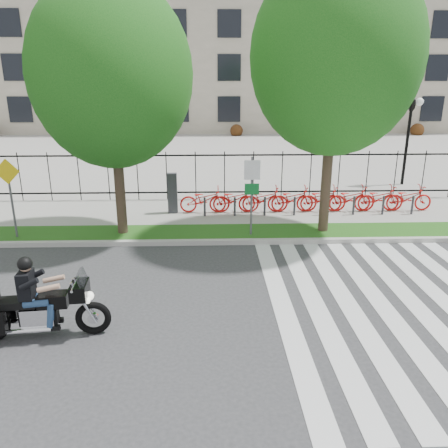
{
  "coord_description": "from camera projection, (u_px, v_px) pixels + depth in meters",
  "views": [
    {
      "loc": [
        0.6,
        -8.67,
        4.75
      ],
      "look_at": [
        0.98,
        3.0,
        1.02
      ],
      "focal_mm": 35.0,
      "sensor_mm": 36.0,
      "label": 1
    }
  ],
  "objects": [
    {
      "name": "ground",
      "position": [
        184.0,
        309.0,
        9.68
      ],
      "size": [
        120.0,
        120.0,
        0.0
      ],
      "primitive_type": "plane",
      "color": "#323134",
      "rests_on": "ground"
    },
    {
      "name": "curb",
      "position": [
        191.0,
        242.0,
        13.56
      ],
      "size": [
        60.0,
        0.2,
        0.15
      ],
      "primitive_type": "cube",
      "color": "#AFADA5",
      "rests_on": "ground"
    },
    {
      "name": "grass_verge",
      "position": [
        192.0,
        233.0,
        14.37
      ],
      "size": [
        60.0,
        1.5,
        0.15
      ],
      "primitive_type": "cube",
      "color": "#1E5415",
      "rests_on": "ground"
    },
    {
      "name": "sidewalk",
      "position": [
        195.0,
        212.0,
        16.75
      ],
      "size": [
        60.0,
        3.5,
        0.15
      ],
      "primitive_type": "cube",
      "color": "#9E9B94",
      "rests_on": "ground"
    },
    {
      "name": "plaza",
      "position": [
        202.0,
        149.0,
        33.47
      ],
      "size": [
        80.0,
        34.0,
        0.1
      ],
      "primitive_type": "cube",
      "color": "#9E9B94",
      "rests_on": "ground"
    },
    {
      "name": "crosswalk_stripes",
      "position": [
        399.0,
        305.0,
        9.83
      ],
      "size": [
        5.7,
        8.0,
        0.01
      ],
      "primitive_type": null,
      "color": "silver",
      "rests_on": "ground"
    },
    {
      "name": "iron_fence",
      "position": [
        196.0,
        176.0,
        18.09
      ],
      "size": [
        30.0,
        0.06,
        2.0
      ],
      "primitive_type": null,
      "color": "black",
      "rests_on": "sidewalk"
    },
    {
      "name": "office_building",
      "position": [
        203.0,
        37.0,
        49.41
      ],
      "size": [
        60.0,
        21.9,
        20.15
      ],
      "color": "#9E9680",
      "rests_on": "ground"
    },
    {
      "name": "lamp_post_right",
      "position": [
        410.0,
        119.0,
        20.44
      ],
      "size": [
        1.06,
        0.7,
        4.25
      ],
      "color": "black",
      "rests_on": "ground"
    },
    {
      "name": "street_tree_1",
      "position": [
        111.0,
        74.0,
        12.79
      ],
      "size": [
        4.8,
        4.8,
        7.66
      ],
      "color": "#3C2B20",
      "rests_on": "grass_verge"
    },
    {
      "name": "street_tree_2",
      "position": [
        335.0,
        57.0,
        12.85
      ],
      "size": [
        5.06,
        5.06,
        8.3
      ],
      "color": "#3C2B20",
      "rests_on": "grass_verge"
    },
    {
      "name": "bike_share_station",
      "position": [
        305.0,
        199.0,
        16.47
      ],
      "size": [
        10.01,
        0.87,
        1.5
      ],
      "color": "#2D2D33",
      "rests_on": "sidewalk"
    },
    {
      "name": "sign_pole_regulatory",
      "position": [
        252.0,
        186.0,
        13.57
      ],
      "size": [
        0.5,
        0.09,
        2.5
      ],
      "color": "#59595B",
      "rests_on": "grass_verge"
    },
    {
      "name": "sign_pole_warning",
      "position": [
        10.0,
        188.0,
        13.35
      ],
      "size": [
        0.78,
        0.09,
        2.49
      ],
      "color": "#59595B",
      "rests_on": "grass_verge"
    },
    {
      "name": "motorcycle_rider",
      "position": [
        39.0,
        306.0,
        8.42
      ],
      "size": [
        2.65,
        0.84,
        2.05
      ],
      "color": "black",
      "rests_on": "ground"
    }
  ]
}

